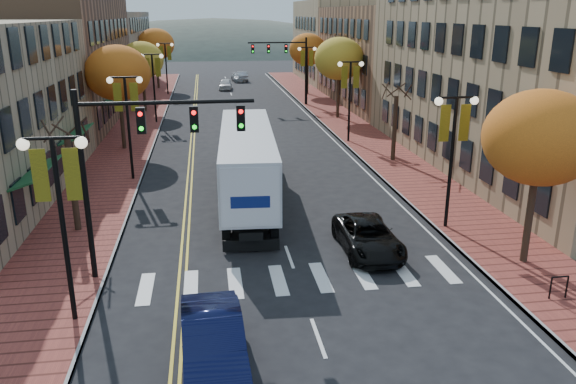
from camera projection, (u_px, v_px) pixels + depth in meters
name	position (u px, v px, depth m)	size (l,w,h in m)	color
ground	(307.00, 305.00, 18.94)	(200.00, 200.00, 0.00)	black
sidewalk_left	(137.00, 126.00, 48.30)	(4.00, 85.00, 0.15)	brown
sidewalk_right	(341.00, 121.00, 50.78)	(4.00, 85.00, 0.15)	brown
building_left_mid	(43.00, 60.00, 48.83)	(12.00, 24.00, 11.00)	brown
building_left_far	(95.00, 50.00, 72.62)	(12.00, 26.00, 9.50)	#9E8966
building_right_near	(560.00, 46.00, 34.28)	(15.00, 28.00, 15.00)	#997F5B
building_right_mid	(409.00, 56.00, 59.54)	(15.00, 24.00, 10.00)	brown
building_right_far	(356.00, 41.00, 80.11)	(15.00, 20.00, 11.00)	#9E8966
tree_left_a	(73.00, 185.00, 24.55)	(0.28, 0.28, 4.20)	#382619
tree_left_b	(118.00, 73.00, 38.65)	(4.48, 4.48, 7.21)	#382619
tree_left_c	(142.00, 60.00, 53.84)	(4.16, 4.16, 6.69)	#382619
tree_left_d	(156.00, 44.00, 70.63)	(4.61, 4.61, 7.42)	#382619
tree_right_a	(540.00, 138.00, 20.53)	(4.16, 4.16, 6.69)	#382619
tree_right_b	(394.00, 128.00, 36.46)	(0.28, 0.28, 4.20)	#382619
tree_right_c	(339.00, 59.00, 50.55)	(4.48, 4.48, 7.21)	#382619
tree_right_d	(308.00, 49.00, 65.67)	(4.35, 4.35, 7.00)	#382619
lamp_left_a	(59.00, 195.00, 16.60)	(1.96, 0.36, 6.05)	black
lamp_left_b	(127.00, 108.00, 31.67)	(1.96, 0.36, 6.05)	black
lamp_left_c	(153.00, 75.00, 48.63)	(1.96, 0.36, 6.05)	black
lamp_left_d	(166.00, 58.00, 65.59)	(1.96, 0.36, 6.05)	black
lamp_right_a	(453.00, 137.00, 24.32)	(1.96, 0.36, 6.05)	black
lamp_right_b	(350.00, 86.00, 41.28)	(1.96, 0.36, 6.05)	black
lamp_right_c	(307.00, 64.00, 58.23)	(1.96, 0.36, 6.05)	black
traffic_mast_near	(138.00, 149.00, 19.51)	(6.10, 0.35, 7.00)	black
traffic_mast_far	(288.00, 58.00, 57.76)	(6.10, 0.34, 7.00)	black
semi_truck	(247.00, 156.00, 29.28)	(3.34, 15.67, 3.89)	black
navy_sedan	(213.00, 343.00, 15.40)	(1.67, 4.78, 1.57)	black
black_suv	(368.00, 237.00, 23.03)	(2.19, 4.74, 1.32)	black
car_far_white	(225.00, 84.00, 71.70)	(1.59, 3.95, 1.35)	silver
car_far_silver	(238.00, 77.00, 79.91)	(1.67, 4.11, 1.19)	#A2A3AA
car_far_oncoming	(241.00, 76.00, 80.39)	(1.43, 4.11, 1.35)	#B1B0B8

